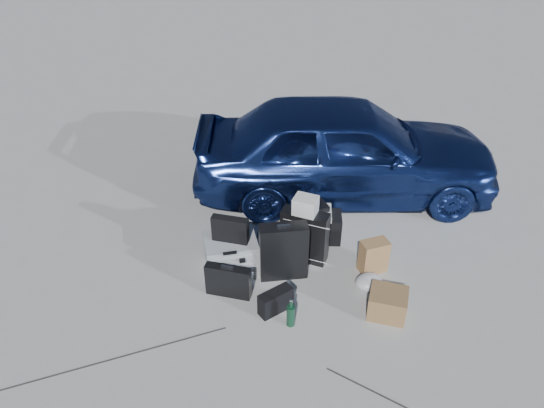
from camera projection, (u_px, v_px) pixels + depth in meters
The scene contains 16 objects.
ground at pixel (293, 308), 5.27m from camera, with size 60.00×60.00×0.00m, color #A1A19C.
car at pixel (345, 148), 6.66m from camera, with size 1.52×3.78×1.29m, color navy.
pelican_case at pixel (231, 254), 5.66m from camera, with size 0.54×0.44×0.39m, color #95979A.
laptop_bag at pixel (230, 229), 5.45m from camera, with size 0.38×0.10×0.29m, color black.
briefcase at pixel (228, 281), 5.33m from camera, with size 0.46×0.10×0.36m, color black.
suitcase_left at pixel (283, 251), 5.49m from camera, with size 0.50×0.18×0.65m, color black.
suitcase_right at pixel (304, 236), 5.74m from camera, with size 0.51×0.18×0.61m, color black.
white_carton at pixel (306, 205), 5.51m from camera, with size 0.24×0.19×0.19m, color beige.
duffel_bag at pixel (311, 226), 6.10m from camera, with size 0.67×0.29×0.34m, color black.
flat_box_white at pixel (313, 212), 5.98m from camera, with size 0.41×0.30×0.07m, color beige.
flat_box_black at pixel (313, 207), 5.94m from camera, with size 0.31×0.22×0.07m, color black.
kraft_bag at pixel (374, 256), 5.63m from camera, with size 0.29×0.17×0.38m, color #936640.
cardboard_box at pixel (388, 303), 5.14m from camera, with size 0.36×0.31×0.27m, color brown.
plastic_bag at pixel (369, 282), 5.46m from camera, with size 0.29×0.25×0.16m, color #BBBEC1.
messenger_bag at pixel (276, 301), 5.18m from camera, with size 0.35×0.13×0.24m, color black.
green_bottle at pixel (291, 313), 5.00m from camera, with size 0.08×0.08×0.32m, color black.
Camera 1 is at (-0.37, -3.74, 3.85)m, focal length 35.00 mm.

